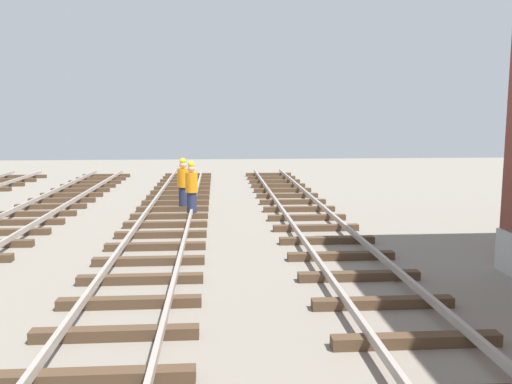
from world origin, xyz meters
The scene contains 2 objects.
track_worker_foreground centered at (-2.96, 15.94, 0.93)m, with size 0.40×0.40×1.87m.
track_worker_distant centered at (-3.31, 17.28, 0.93)m, with size 0.40×0.40×1.87m.
Camera 1 is at (-2.15, -1.73, 3.34)m, focal length 38.20 mm.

